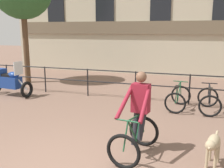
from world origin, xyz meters
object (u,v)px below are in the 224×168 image
object	(u,v)px
cyclist_with_bike	(137,118)
parked_bicycle_mid_left	(209,101)
dog	(213,144)
parked_motorcycle	(10,81)
parked_bicycle_near_lamp	(178,98)

from	to	relation	value
cyclist_with_bike	parked_bicycle_mid_left	distance (m)	3.76
dog	parked_motorcycle	size ratio (longest dim) A/B	0.50
cyclist_with_bike	dog	world-z (taller)	cyclist_with_bike
parked_bicycle_mid_left	parked_bicycle_near_lamp	bearing A→B (deg)	-1.89
cyclist_with_bike	parked_motorcycle	bearing A→B (deg)	159.30
parked_motorcycle	parked_bicycle_near_lamp	world-z (taller)	parked_motorcycle
cyclist_with_bike	parked_bicycle_mid_left	bearing A→B (deg)	74.78
dog	parked_bicycle_near_lamp	xyz separation A→B (m)	(-0.90, 3.51, -0.09)
parked_bicycle_mid_left	parked_motorcycle	bearing A→B (deg)	0.19
parked_motorcycle	parked_bicycle_mid_left	world-z (taller)	parked_motorcycle
cyclist_with_bike	parked_motorcycle	distance (m)	6.56
cyclist_with_bike	parked_bicycle_mid_left	size ratio (longest dim) A/B	1.50
cyclist_with_bike	parked_bicycle_near_lamp	size ratio (longest dim) A/B	1.46
parked_bicycle_mid_left	dog	bearing A→B (deg)	87.66
dog	parked_motorcycle	world-z (taller)	parked_motorcycle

